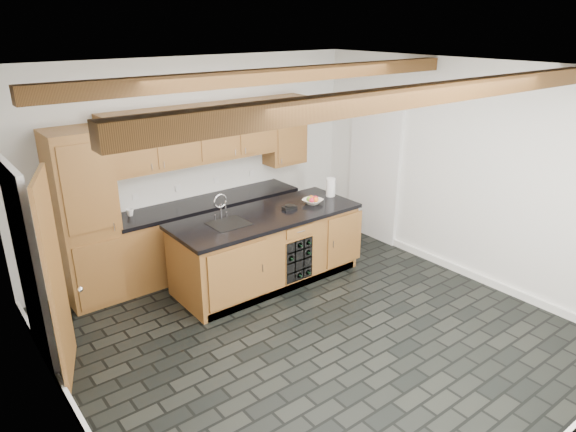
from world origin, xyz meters
The scene contains 10 objects.
ground centered at (0.00, 0.00, 0.00)m, with size 5.00×5.00×0.00m, color black.
room_shell centered at (-0.09, 0.53, 1.53)m, with size 5.01×5.00×5.00m.
back_cabinetry centered at (-0.38, 2.24, 0.98)m, with size 3.65×0.62×2.20m.
island centered at (0.31, 1.28, 0.46)m, with size 2.48×0.96×0.93m.
faucet centered at (-0.25, 1.33, 0.96)m, with size 0.45×0.40×0.34m.
kitchen_scale centered at (0.64, 1.25, 0.96)m, with size 0.19×0.12×0.06m.
fruit_bowl centered at (1.02, 1.24, 0.96)m, with size 0.26×0.26×0.06m, color white.
fruit_cluster centered at (1.02, 1.24, 1.00)m, with size 0.16×0.17×0.07m.
paper_towel centered at (1.42, 1.33, 1.06)m, with size 0.13×0.13×0.26m, color white.
mug centered at (-1.08, 2.29, 0.97)m, with size 0.09×0.09×0.09m, color white.
Camera 1 is at (-3.20, -3.66, 3.22)m, focal length 32.00 mm.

